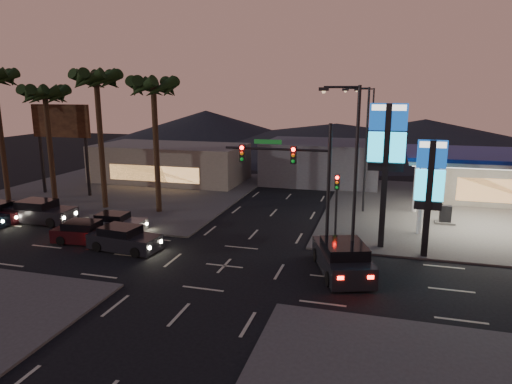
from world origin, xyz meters
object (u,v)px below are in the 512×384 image
(gas_station, at_px, (497,159))
(car_lane_a_mid, at_px, (86,233))
(car_lane_a_front, at_px, (124,239))
(car_lane_b_front, at_px, (116,223))
(pylon_sign_tall, at_px, (387,147))
(pylon_sign_short, at_px, (430,181))
(traffic_signal_mast, at_px, (298,172))
(car_lane_b_mid, at_px, (40,212))
(suv_station, at_px, (342,258))

(gas_station, relative_size, car_lane_a_mid, 2.74)
(car_lane_a_front, height_order, car_lane_b_front, car_lane_a_front)
(gas_station, distance_m, pylon_sign_tall, 10.01)
(pylon_sign_short, xyz_separation_m, traffic_signal_mast, (-7.24, -2.51, 0.57))
(car_lane_a_front, xyz_separation_m, car_lane_a_mid, (-3.18, 0.59, -0.04))
(pylon_sign_short, relative_size, traffic_signal_mast, 0.88)
(gas_station, distance_m, car_lane_b_front, 27.08)
(traffic_signal_mast, xyz_separation_m, car_lane_b_mid, (-20.07, 2.62, -4.45))
(car_lane_a_mid, height_order, car_lane_b_front, car_lane_a_mid)
(traffic_signal_mast, xyz_separation_m, car_lane_b_front, (-13.24, 1.99, -4.60))
(car_lane_a_front, bearing_deg, suv_station, -0.47)
(gas_station, height_order, car_lane_a_front, gas_station)
(suv_station, bearing_deg, car_lane_b_front, 168.56)
(pylon_sign_tall, xyz_separation_m, traffic_signal_mast, (-4.74, -3.51, -1.17))
(gas_station, height_order, car_lane_b_front, gas_station)
(traffic_signal_mast, bearing_deg, pylon_sign_tall, 36.52)
(car_lane_a_front, bearing_deg, pylon_sign_short, 11.51)
(pylon_sign_tall, relative_size, car_lane_a_front, 1.91)
(pylon_sign_short, relative_size, suv_station, 1.19)
(traffic_signal_mast, bearing_deg, car_lane_b_front, 171.45)
(car_lane_a_mid, bearing_deg, suv_station, -2.42)
(car_lane_a_mid, bearing_deg, pylon_sign_short, 8.25)
(car_lane_a_mid, relative_size, suv_station, 0.76)
(pylon_sign_short, height_order, car_lane_b_mid, pylon_sign_short)
(car_lane_a_front, bearing_deg, car_lane_b_front, 129.26)
(car_lane_b_front, bearing_deg, car_lane_b_mid, 174.72)
(gas_station, relative_size, suv_station, 2.08)
(traffic_signal_mast, bearing_deg, suv_station, -24.25)
(car_lane_a_front, xyz_separation_m, car_lane_b_mid, (-9.40, 3.76, 0.09))
(car_lane_b_front, bearing_deg, traffic_signal_mast, -8.55)
(pylon_sign_tall, relative_size, traffic_signal_mast, 1.12)
(traffic_signal_mast, bearing_deg, car_lane_a_front, -173.92)
(pylon_sign_short, relative_size, car_lane_b_front, 1.66)
(gas_station, height_order, suv_station, gas_station)
(car_lane_b_front, distance_m, car_lane_b_mid, 6.87)
(car_lane_a_front, relative_size, car_lane_b_mid, 0.91)
(car_lane_a_front, distance_m, car_lane_b_mid, 10.12)
(traffic_signal_mast, height_order, car_lane_a_mid, traffic_signal_mast)
(traffic_signal_mast, relative_size, suv_station, 1.36)
(pylon_sign_tall, bearing_deg, car_lane_b_mid, -177.95)
(gas_station, height_order, traffic_signal_mast, traffic_signal_mast)
(car_lane_a_front, bearing_deg, traffic_signal_mast, 6.08)
(gas_station, relative_size, car_lane_b_mid, 2.35)
(car_lane_b_mid, bearing_deg, pylon_sign_short, -0.23)
(suv_station, bearing_deg, traffic_signal_mast, 155.75)
(car_lane_a_front, bearing_deg, car_lane_a_mid, 169.45)
(suv_station, bearing_deg, pylon_sign_tall, 67.51)
(car_lane_b_mid, distance_m, suv_station, 23.17)
(pylon_sign_short, xyz_separation_m, suv_station, (-4.47, -3.76, -3.81))
(car_lane_b_mid, bearing_deg, suv_station, -9.62)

